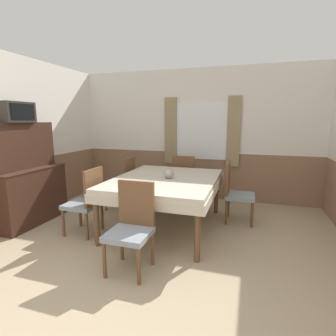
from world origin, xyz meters
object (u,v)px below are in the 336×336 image
chair_head_near (132,224)px  chair_left_near (87,200)px  chair_right_far (236,191)px  tv (15,112)px  chair_left_far (123,182)px  vase (169,173)px  chair_head_window (185,179)px  sideboard (28,182)px  dining_table (166,184)px

chair_head_near → chair_left_near: size_ratio=1.00×
chair_right_far → tv: (-3.09, -1.12, 1.21)m
chair_head_near → chair_left_far: size_ratio=1.00×
vase → tv: bearing=-165.8°
chair_head_window → sideboard: bearing=-142.2°
chair_left_near → sideboard: bearing=84.9°
chair_left_far → chair_left_near: size_ratio=1.00×
chair_left_near → vase: (1.03, 0.55, 0.34)m
chair_right_far → chair_head_window: (-0.98, 0.61, 0.00)m
chair_head_near → chair_left_near: 1.16m
sideboard → tv: (-0.00, -0.10, 1.05)m
chair_left_far → vase: 1.23m
chair_left_far → vase: size_ratio=6.06×
chair_head_near → sideboard: size_ratio=0.61×
chair_left_far → vase: (1.03, -0.57, 0.34)m
chair_head_window → vase: size_ratio=6.06×
chair_head_near → vase: (0.05, 1.16, 0.34)m
chair_right_far → vase: 1.15m
chair_head_window → sideboard: (-2.10, -1.63, 0.16)m
dining_table → chair_left_near: chair_left_near is taller
dining_table → chair_left_near: 1.14m
dining_table → chair_head_window: size_ratio=1.96×
sideboard → vase: size_ratio=9.99×
chair_left_far → sideboard: sideboard is taller
tv → vase: (2.15, 0.54, -0.87)m
chair_head_near → chair_head_window: bearing=-90.0°
dining_table → chair_left_far: size_ratio=1.96×
chair_left_far → tv: bearing=134.9°
vase → chair_head_window: bearing=92.5°
dining_table → chair_head_window: chair_head_window is taller
sideboard → tv: size_ratio=3.14×
dining_table → chair_head_near: chair_head_near is taller
chair_left_near → chair_right_far: 2.26m
vase → chair_left_far: bearing=151.0°
chair_head_near → tv: (-2.10, 0.61, 1.21)m
chair_right_far → tv: 3.50m
chair_left_far → chair_head_window: bearing=-58.2°
chair_head_window → chair_right_far: bearing=-31.8°
sideboard → dining_table: bearing=12.3°
dining_table → chair_head_near: 1.18m
dining_table → chair_left_far: chair_left_far is taller
chair_left_near → tv: tv is taller
dining_table → chair_right_far: chair_right_far is taller
chair_head_window → tv: 2.98m
chair_head_near → chair_right_far: same height
dining_table → sideboard: (-2.10, -0.46, -0.00)m
chair_head_near → chair_left_far: (-0.98, 1.73, 0.00)m
chair_right_far → sideboard: 3.25m
chair_head_near → vase: bearing=-92.5°
chair_head_window → vase: bearing=-87.5°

